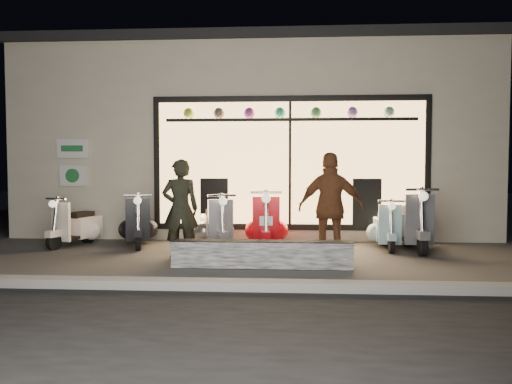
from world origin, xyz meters
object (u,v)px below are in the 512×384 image
(scooter_silver, at_px, (215,226))
(man, at_px, (180,209))
(graffiti_barrier, at_px, (262,254))
(woman, at_px, (331,208))
(scooter_red, at_px, (266,226))

(scooter_silver, bearing_deg, man, -129.58)
(graffiti_barrier, distance_m, woman, 1.31)
(graffiti_barrier, distance_m, scooter_silver, 2.02)
(scooter_red, distance_m, man, 1.76)
(scooter_red, relative_size, woman, 0.84)
(graffiti_barrier, bearing_deg, scooter_red, 90.31)
(scooter_silver, height_order, scooter_red, scooter_red)
(scooter_silver, bearing_deg, scooter_red, -20.12)
(man, bearing_deg, scooter_red, -156.14)
(graffiti_barrier, height_order, scooter_red, scooter_red)
(woman, bearing_deg, man, -4.81)
(scooter_red, bearing_deg, scooter_silver, 176.53)
(scooter_silver, distance_m, man, 1.23)
(graffiti_barrier, height_order, man, man)
(scooter_silver, xyz_separation_m, scooter_red, (0.94, -0.02, 0.02))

